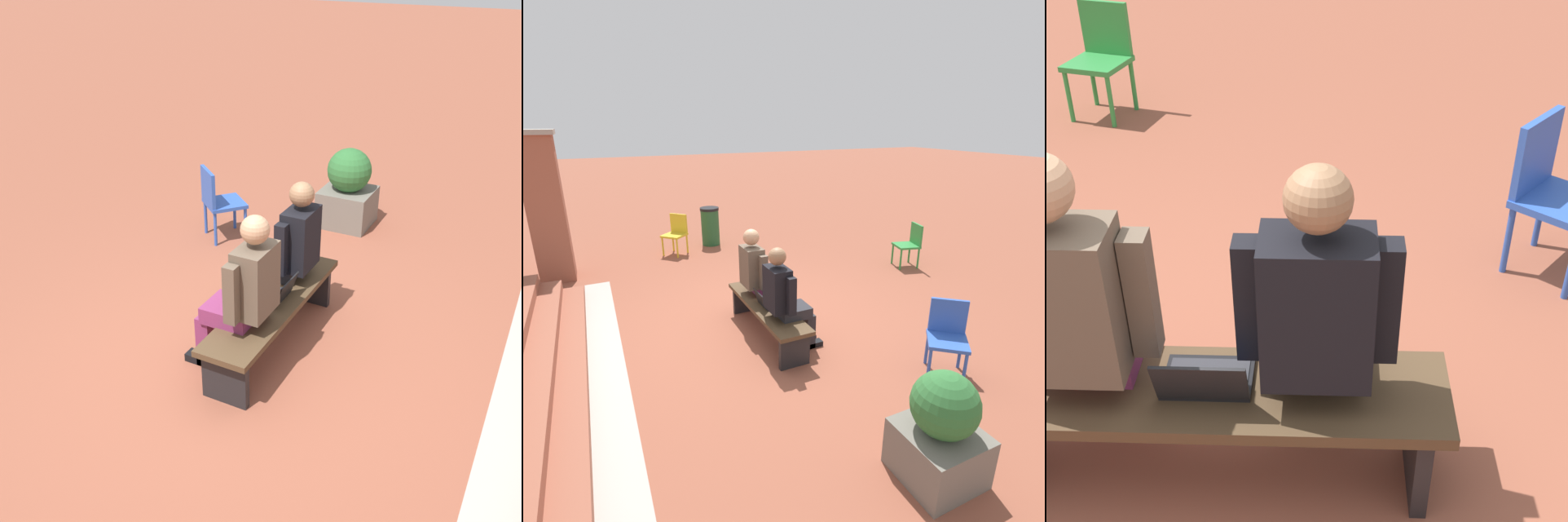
% 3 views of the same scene
% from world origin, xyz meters
% --- Properties ---
extents(ground_plane, '(60.00, 60.00, 0.00)m').
position_xyz_m(ground_plane, '(0.00, 0.00, 0.00)').
color(ground_plane, brown).
extents(concrete_strip, '(5.91, 0.40, 0.01)m').
position_xyz_m(concrete_strip, '(-0.28, 2.01, 0.00)').
color(concrete_strip, '#A8A399').
rests_on(concrete_strip, ground).
extents(bench, '(1.80, 0.44, 0.45)m').
position_xyz_m(bench, '(-0.28, 0.03, 0.35)').
color(bench, '#4C3823').
rests_on(bench, ground).
extents(person_student, '(0.54, 0.69, 1.35)m').
position_xyz_m(person_student, '(-0.71, -0.04, 0.72)').
color(person_student, '#232328').
rests_on(person_student, ground).
extents(person_adult, '(0.56, 0.71, 1.37)m').
position_xyz_m(person_adult, '(0.11, -0.04, 0.73)').
color(person_adult, '#7F2D5B').
rests_on(person_adult, ground).
extents(laptop, '(0.32, 0.29, 0.21)m').
position_xyz_m(laptop, '(-0.32, 0.04, 0.50)').
color(laptop, black).
rests_on(laptop, bench).
extents(plastic_chair_near_bench_right, '(0.59, 0.59, 0.84)m').
position_xyz_m(plastic_chair_near_bench_right, '(-1.89, -1.46, 0.48)').
color(plastic_chair_near_bench_right, '#2D56B7').
rests_on(plastic_chair_near_bench_right, ground).
extents(planter, '(0.60, 0.60, 0.94)m').
position_xyz_m(planter, '(-2.94, -0.30, 0.44)').
color(planter, '#6B665B').
rests_on(planter, ground).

